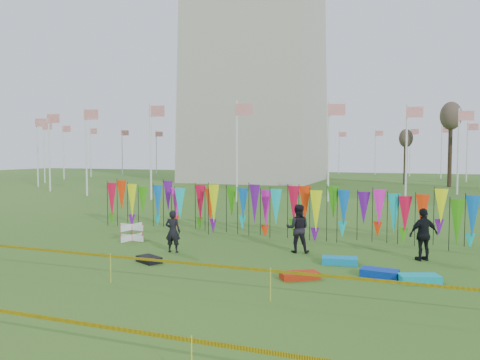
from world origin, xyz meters
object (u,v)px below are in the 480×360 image
(box_kite, at_px, (132,232))
(person_right, at_px, (424,234))
(kite_bag_blue, at_px, (380,273))
(kite_bag_red, at_px, (300,275))
(person_left, at_px, (173,231))
(person_mid, at_px, (298,228))
(kite_bag_teal, at_px, (419,278))
(kite_bag_black, at_px, (149,259))
(kite_bag_turquoise, at_px, (340,261))

(box_kite, xyz_separation_m, person_right, (12.09, 0.44, 0.58))
(kite_bag_blue, height_order, kite_bag_red, kite_bag_blue)
(person_left, distance_m, kite_bag_blue, 7.97)
(person_mid, height_order, kite_bag_blue, person_mid)
(person_right, bearing_deg, box_kite, -30.67)
(person_right, height_order, kite_bag_teal, person_right)
(person_right, relative_size, kite_bag_teal, 1.59)
(person_left, relative_size, kite_bag_black, 1.78)
(person_left, relative_size, kite_bag_red, 1.41)
(kite_bag_blue, bearing_deg, kite_bag_turquoise, 138.47)
(person_left, height_order, kite_bag_black, person_left)
(kite_bag_black, height_order, kite_bag_teal, kite_bag_teal)
(person_left, xyz_separation_m, kite_bag_teal, (9.05, -1.17, -0.72))
(box_kite, xyz_separation_m, person_mid, (7.48, 0.22, 0.57))
(box_kite, distance_m, kite_bag_black, 4.39)
(box_kite, xyz_separation_m, person_left, (2.87, -1.48, 0.45))
(kite_bag_black, bearing_deg, box_kite, 131.32)
(person_mid, distance_m, kite_bag_red, 3.98)
(box_kite, relative_size, kite_bag_black, 0.81)
(kite_bag_blue, bearing_deg, kite_bag_teal, -10.70)
(kite_bag_turquoise, height_order, kite_bag_black, kite_bag_turquoise)
(kite_bag_turquoise, relative_size, kite_bag_blue, 1.07)
(person_right, height_order, kite_bag_red, person_right)
(person_mid, distance_m, person_right, 4.61)
(person_left, height_order, person_mid, person_mid)
(person_left, distance_m, kite_bag_turquoise, 6.49)
(kite_bag_black, bearing_deg, person_right, 22.10)
(kite_bag_turquoise, xyz_separation_m, kite_bag_red, (-0.88, -2.39, -0.01))
(person_mid, height_order, kite_bag_red, person_mid)
(kite_bag_red, bearing_deg, person_right, 47.55)
(box_kite, distance_m, person_mid, 7.51)
(box_kite, distance_m, kite_bag_red, 9.16)
(person_mid, relative_size, kite_bag_turquoise, 1.55)
(kite_bag_black, relative_size, kite_bag_teal, 0.78)
(kite_bag_turquoise, xyz_separation_m, kite_bag_black, (-6.43, -2.13, -0.01))
(person_right, bearing_deg, kite_bag_red, 14.78)
(person_left, relative_size, kite_bag_teal, 1.38)
(kite_bag_turquoise, distance_m, kite_bag_black, 6.77)
(kite_bag_blue, bearing_deg, person_left, 173.11)
(box_kite, relative_size, person_mid, 0.40)
(person_right, distance_m, kite_bag_turquoise, 3.30)
(person_right, xyz_separation_m, kite_bag_black, (-9.20, -3.73, -0.85))
(box_kite, relative_size, person_right, 0.40)
(box_kite, height_order, person_left, person_left)
(person_left, xyz_separation_m, kite_bag_black, (0.02, -1.81, -0.73))
(box_kite, relative_size, person_left, 0.46)
(person_mid, xyz_separation_m, kite_bag_teal, (4.44, -2.87, -0.83))
(person_mid, relative_size, kite_bag_black, 2.02)
(kite_bag_red, bearing_deg, kite_bag_turquoise, 69.74)
(person_left, height_order, kite_bag_red, person_left)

